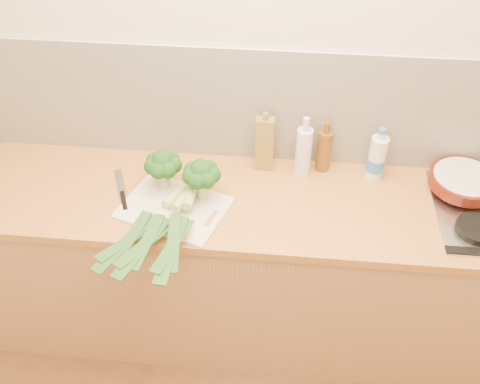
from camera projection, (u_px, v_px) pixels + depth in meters
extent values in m
plane|color=beige|center=(267.00, 80.00, 2.23)|extent=(3.50, 0.00, 3.50)
cube|color=silver|center=(265.00, 108.00, 2.31)|extent=(3.20, 0.02, 0.54)
cube|color=#AF7649|center=(257.00, 271.00, 2.58)|extent=(3.20, 0.60, 0.86)
cube|color=#B16F34|center=(259.00, 202.00, 2.28)|extent=(3.20, 0.62, 0.04)
cylinder|color=black|center=(478.00, 229.00, 2.10)|extent=(0.17, 0.17, 0.03)
cylinder|color=black|center=(464.00, 189.00, 2.28)|extent=(0.17, 0.17, 0.03)
cube|color=beige|center=(174.00, 208.00, 2.22)|extent=(0.50, 0.43, 0.01)
cylinder|color=#A2C472|center=(165.00, 180.00, 2.28)|extent=(0.04, 0.04, 0.08)
sphere|color=black|center=(163.00, 161.00, 2.21)|extent=(0.10, 0.10, 0.10)
sphere|color=black|center=(173.00, 165.00, 2.22)|extent=(0.07, 0.07, 0.07)
sphere|color=black|center=(171.00, 160.00, 2.25)|extent=(0.07, 0.07, 0.07)
sphere|color=black|center=(163.00, 158.00, 2.25)|extent=(0.07, 0.07, 0.07)
sphere|color=black|center=(155.00, 161.00, 2.24)|extent=(0.07, 0.07, 0.07)
sphere|color=black|center=(153.00, 167.00, 2.21)|extent=(0.07, 0.07, 0.07)
sphere|color=black|center=(158.00, 171.00, 2.19)|extent=(0.07, 0.07, 0.07)
sphere|color=black|center=(168.00, 170.00, 2.19)|extent=(0.07, 0.07, 0.07)
cylinder|color=#A2C472|center=(202.00, 190.00, 2.23)|extent=(0.04, 0.04, 0.08)
sphere|color=black|center=(201.00, 171.00, 2.16)|extent=(0.10, 0.10, 0.10)
sphere|color=black|center=(212.00, 175.00, 2.17)|extent=(0.07, 0.07, 0.07)
sphere|color=black|center=(209.00, 169.00, 2.19)|extent=(0.07, 0.07, 0.07)
sphere|color=black|center=(201.00, 167.00, 2.20)|extent=(0.07, 0.07, 0.07)
sphere|color=black|center=(192.00, 170.00, 2.19)|extent=(0.07, 0.07, 0.07)
sphere|color=black|center=(191.00, 176.00, 2.16)|extent=(0.07, 0.07, 0.07)
sphere|color=black|center=(197.00, 181.00, 2.14)|extent=(0.07, 0.07, 0.07)
sphere|color=black|center=(207.00, 180.00, 2.14)|extent=(0.07, 0.07, 0.07)
cylinder|color=white|center=(194.00, 177.00, 2.32)|extent=(0.09, 0.13, 0.04)
cylinder|color=#A1C261|center=(176.00, 195.00, 2.24)|extent=(0.10, 0.16, 0.04)
cube|color=#1A4418|center=(129.00, 240.00, 2.04)|extent=(0.21, 0.27, 0.02)
cube|color=#1A4418|center=(126.00, 242.00, 2.03)|extent=(0.19, 0.33, 0.01)
cube|color=#1A4418|center=(131.00, 237.00, 2.05)|extent=(0.11, 0.28, 0.02)
cylinder|color=white|center=(196.00, 184.00, 2.26)|extent=(0.07, 0.11, 0.04)
cylinder|color=#A1C261|center=(183.00, 199.00, 2.19)|extent=(0.08, 0.13, 0.04)
cube|color=#1A4418|center=(145.00, 244.00, 2.00)|extent=(0.19, 0.28, 0.02)
cube|color=#1A4418|center=(142.00, 247.00, 1.99)|extent=(0.16, 0.34, 0.01)
cube|color=#1A4418|center=(147.00, 241.00, 2.01)|extent=(0.09, 0.28, 0.02)
cylinder|color=white|center=(195.00, 181.00, 2.25)|extent=(0.05, 0.10, 0.04)
cylinder|color=#A1C261|center=(190.00, 197.00, 2.17)|extent=(0.05, 0.12, 0.04)
cube|color=#1A4418|center=(173.00, 245.00, 1.97)|extent=(0.12, 0.30, 0.02)
cube|color=#1A4418|center=(171.00, 249.00, 1.96)|extent=(0.07, 0.34, 0.01)
cube|color=#1A4418|center=(173.00, 243.00, 1.98)|extent=(0.08, 0.28, 0.02)
cube|color=silver|center=(120.00, 182.00, 2.35)|extent=(0.10, 0.17, 0.00)
cylinder|color=black|center=(124.00, 201.00, 2.24)|extent=(0.06, 0.11, 0.02)
cylinder|color=#50170D|center=(464.00, 181.00, 2.26)|extent=(0.29, 0.29, 0.05)
cylinder|color=beige|center=(466.00, 176.00, 2.24)|extent=(0.26, 0.26, 0.00)
cube|color=olive|center=(264.00, 144.00, 2.34)|extent=(0.08, 0.05, 0.26)
cylinder|color=olive|center=(266.00, 116.00, 2.25)|extent=(0.02, 0.02, 0.03)
cylinder|color=silver|center=(303.00, 152.00, 2.32)|extent=(0.07, 0.07, 0.23)
cylinder|color=silver|center=(306.00, 124.00, 2.23)|extent=(0.03, 0.03, 0.06)
cylinder|color=brown|center=(324.00, 151.00, 2.36)|extent=(0.06, 0.06, 0.20)
cylinder|color=brown|center=(327.00, 127.00, 2.27)|extent=(0.03, 0.03, 0.05)
cylinder|color=silver|center=(377.00, 158.00, 2.31)|extent=(0.08, 0.08, 0.21)
cylinder|color=silver|center=(381.00, 136.00, 2.23)|extent=(0.03, 0.03, 0.03)
cylinder|color=#306DB6|center=(375.00, 164.00, 2.33)|extent=(0.08, 0.08, 0.06)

